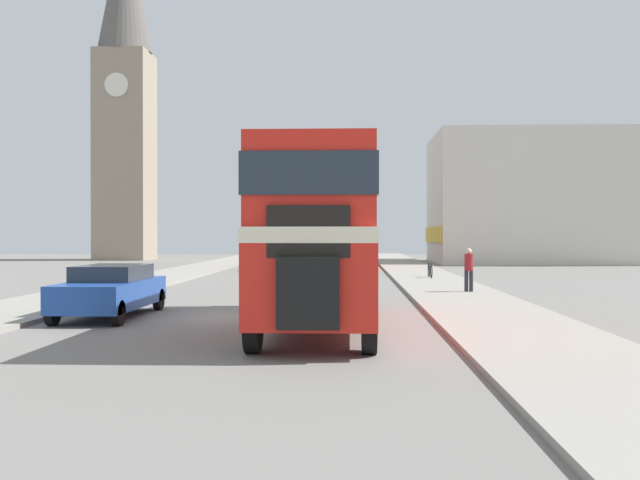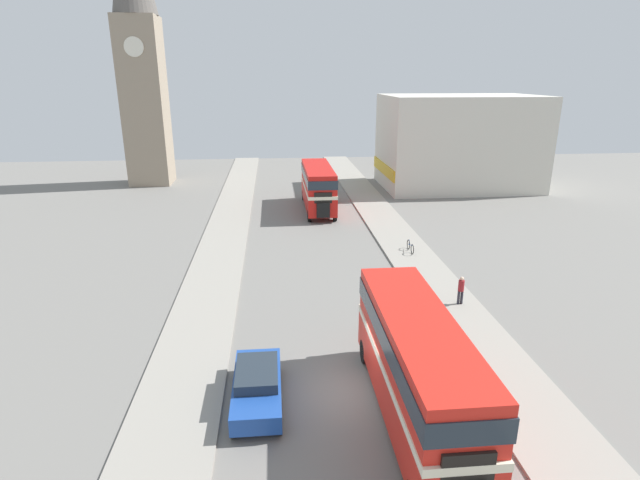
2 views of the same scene
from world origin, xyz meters
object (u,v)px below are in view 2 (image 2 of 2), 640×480
(pedestrian_walking, at_px, (461,289))
(bicycle_on_pavement, at_px, (410,247))
(double_decker_bus, at_px, (417,362))
(church_tower, at_px, (138,39))
(car_parked_near, at_px, (257,385))
(bus_distant, at_px, (318,184))

(pedestrian_walking, bearing_deg, bicycle_on_pavement, 93.03)
(double_decker_bus, bearing_deg, pedestrian_walking, 60.63)
(bicycle_on_pavement, distance_m, church_tower, 38.99)
(double_decker_bus, relative_size, car_parked_near, 2.20)
(bus_distant, xyz_separation_m, bicycle_on_pavement, (5.49, -12.83, -1.96))
(car_parked_near, height_order, church_tower, church_tower)
(double_decker_bus, relative_size, church_tower, 0.33)
(car_parked_near, bearing_deg, church_tower, 107.22)
(pedestrian_walking, distance_m, church_tower, 45.46)
(bus_distant, bearing_deg, pedestrian_walking, -74.54)
(bicycle_on_pavement, bearing_deg, church_tower, 131.65)
(bus_distant, distance_m, church_tower, 26.64)
(double_decker_bus, xyz_separation_m, car_parked_near, (-5.77, 1.62, -1.72))
(double_decker_bus, distance_m, bus_distant, 30.72)
(double_decker_bus, distance_m, bicycle_on_pavement, 18.59)
(bicycle_on_pavement, bearing_deg, bus_distant, 113.18)
(double_decker_bus, height_order, bicycle_on_pavement, double_decker_bus)
(bus_distant, bearing_deg, bicycle_on_pavement, -66.82)
(pedestrian_walking, distance_m, bicycle_on_pavement, 8.72)
(bus_distant, bearing_deg, car_parked_near, -99.72)
(bus_distant, relative_size, car_parked_near, 2.17)
(bus_distant, height_order, church_tower, church_tower)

